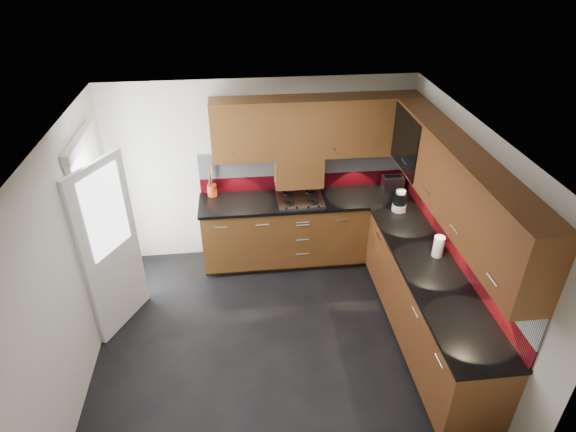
{
  "coord_description": "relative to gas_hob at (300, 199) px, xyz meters",
  "views": [
    {
      "loc": [
        -0.29,
        -3.75,
        3.94
      ],
      "look_at": [
        0.2,
        0.65,
        1.22
      ],
      "focal_mm": 30.0,
      "sensor_mm": 36.0,
      "label": 1
    }
  ],
  "objects": [
    {
      "name": "room",
      "position": [
        -0.45,
        -1.47,
        0.54
      ],
      "size": [
        4.0,
        3.8,
        2.64
      ],
      "color": "black"
    },
    {
      "name": "base_cabinets",
      "position": [
        0.62,
        -0.75,
        -0.52
      ],
      "size": [
        2.7,
        3.2,
        0.95
      ],
      "color": "#602F15",
      "rests_on": "room"
    },
    {
      "name": "countertop",
      "position": [
        0.6,
        -0.77,
        -0.03
      ],
      "size": [
        2.72,
        3.22,
        0.04
      ],
      "color": "black",
      "rests_on": "base_cabinets"
    },
    {
      "name": "backsplash",
      "position": [
        0.83,
        -0.54,
        0.26
      ],
      "size": [
        2.7,
        3.2,
        0.54
      ],
      "color": "maroon",
      "rests_on": "countertop"
    },
    {
      "name": "upper_cabinets",
      "position": [
        0.78,
        -0.69,
        0.88
      ],
      "size": [
        2.5,
        3.2,
        0.72
      ],
      "color": "#602F15",
      "rests_on": "room"
    },
    {
      "name": "extractor_hood",
      "position": [
        -0.0,
        0.17,
        0.33
      ],
      "size": [
        0.6,
        0.33,
        0.4
      ],
      "primitive_type": "cube",
      "color": "#602F15",
      "rests_on": "room"
    },
    {
      "name": "glass_cabinet",
      "position": [
        1.26,
        -0.4,
        0.91
      ],
      "size": [
        0.32,
        0.8,
        0.66
      ],
      "color": "black",
      "rests_on": "room"
    },
    {
      "name": "back_door",
      "position": [
        -2.23,
        -0.72,
        0.08
      ],
      "size": [
        0.42,
        1.19,
        2.04
      ],
      "color": "white",
      "rests_on": "room"
    },
    {
      "name": "gas_hob",
      "position": [
        0.0,
        0.0,
        0.0
      ],
      "size": [
        0.57,
        0.51,
        0.04
      ],
      "color": "silver",
      "rests_on": "countertop"
    },
    {
      "name": "utensil_pot",
      "position": [
        -1.1,
        0.24,
        0.08
      ],
      "size": [
        0.12,
        0.12,
        0.43
      ],
      "color": "#D14213",
      "rests_on": "countertop"
    },
    {
      "name": "toaster",
      "position": [
        1.23,
        0.13,
        0.08
      ],
      "size": [
        0.27,
        0.17,
        0.2
      ],
      "color": "silver",
      "rests_on": "countertop"
    },
    {
      "name": "food_processor",
      "position": [
        1.15,
        -0.39,
        0.11
      ],
      "size": [
        0.17,
        0.17,
        0.28
      ],
      "color": "white",
      "rests_on": "countertop"
    },
    {
      "name": "paper_towel",
      "position": [
        1.27,
        -1.33,
        0.1
      ],
      "size": [
        0.14,
        0.14,
        0.23
      ],
      "primitive_type": "cylinder",
      "rotation": [
        0.0,
        0.0,
        -0.32
      ],
      "color": "white",
      "rests_on": "countertop"
    },
    {
      "name": "orange_cloth",
      "position": [
        1.16,
        -0.39,
        -0.01
      ],
      "size": [
        0.17,
        0.16,
        0.02
      ],
      "primitive_type": "cube",
      "rotation": [
        0.0,
        0.0,
        -0.24
      ],
      "color": "orange",
      "rests_on": "countertop"
    }
  ]
}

